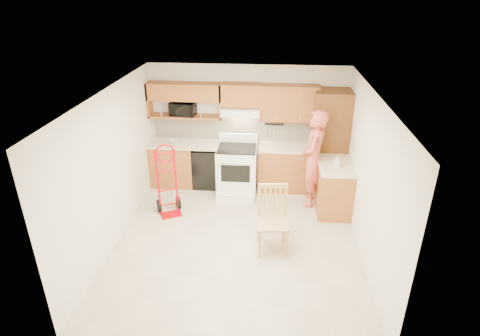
# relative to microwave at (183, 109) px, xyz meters

# --- Properties ---
(floor) EXTENTS (4.00, 4.50, 0.02)m
(floor) POSITION_rel_microwave_xyz_m (1.30, -2.08, -1.64)
(floor) COLOR #C2B49A
(floor) RESTS_ON ground
(ceiling) EXTENTS (4.00, 4.50, 0.02)m
(ceiling) POSITION_rel_microwave_xyz_m (1.30, -2.08, 0.88)
(ceiling) COLOR white
(ceiling) RESTS_ON ground
(wall_back) EXTENTS (4.00, 0.02, 2.50)m
(wall_back) POSITION_rel_microwave_xyz_m (1.30, 0.17, -0.38)
(wall_back) COLOR silver
(wall_back) RESTS_ON ground
(wall_front) EXTENTS (4.00, 0.02, 2.50)m
(wall_front) POSITION_rel_microwave_xyz_m (1.30, -4.34, -0.38)
(wall_front) COLOR silver
(wall_front) RESTS_ON ground
(wall_left) EXTENTS (0.02, 4.50, 2.50)m
(wall_left) POSITION_rel_microwave_xyz_m (-0.71, -2.08, -0.38)
(wall_left) COLOR silver
(wall_left) RESTS_ON ground
(wall_right) EXTENTS (0.02, 4.50, 2.50)m
(wall_right) POSITION_rel_microwave_xyz_m (3.31, -2.08, -0.38)
(wall_right) COLOR silver
(wall_right) RESTS_ON ground
(backsplash) EXTENTS (3.92, 0.03, 0.55)m
(backsplash) POSITION_rel_microwave_xyz_m (1.30, 0.15, -0.43)
(backsplash) COLOR beige
(backsplash) RESTS_ON wall_back
(lower_cab_left) EXTENTS (0.90, 0.60, 0.90)m
(lower_cab_left) POSITION_rel_microwave_xyz_m (-0.25, -0.14, -1.18)
(lower_cab_left) COLOR #A4632A
(lower_cab_left) RESTS_ON ground
(dishwasher) EXTENTS (0.60, 0.60, 0.85)m
(dishwasher) POSITION_rel_microwave_xyz_m (0.50, -0.14, -1.20)
(dishwasher) COLOR black
(dishwasher) RESTS_ON ground
(lower_cab_right) EXTENTS (1.14, 0.60, 0.90)m
(lower_cab_right) POSITION_rel_microwave_xyz_m (2.13, -0.14, -1.18)
(lower_cab_right) COLOR #A4632A
(lower_cab_right) RESTS_ON ground
(countertop_left) EXTENTS (1.50, 0.63, 0.04)m
(countertop_left) POSITION_rel_microwave_xyz_m (0.05, -0.13, -0.71)
(countertop_left) COLOR beige
(countertop_left) RESTS_ON lower_cab_left
(countertop_right) EXTENTS (1.14, 0.63, 0.04)m
(countertop_right) POSITION_rel_microwave_xyz_m (2.13, -0.13, -0.71)
(countertop_right) COLOR beige
(countertop_right) RESTS_ON lower_cab_right
(cab_return_right) EXTENTS (0.60, 1.00, 0.90)m
(cab_return_right) POSITION_rel_microwave_xyz_m (3.00, -0.94, -1.18)
(cab_return_right) COLOR #A4632A
(cab_return_right) RESTS_ON ground
(countertop_return) EXTENTS (0.63, 1.00, 0.04)m
(countertop_return) POSITION_rel_microwave_xyz_m (3.00, -0.94, -0.71)
(countertop_return) COLOR beige
(countertop_return) RESTS_ON cab_return_right
(pantry_tall) EXTENTS (0.70, 0.60, 2.10)m
(pantry_tall) POSITION_rel_microwave_xyz_m (2.95, -0.14, -0.58)
(pantry_tall) COLOR brown
(pantry_tall) RESTS_ON ground
(upper_cab_left) EXTENTS (1.50, 0.33, 0.34)m
(upper_cab_left) POSITION_rel_microwave_xyz_m (0.05, 0.00, 0.35)
(upper_cab_left) COLOR #A4632A
(upper_cab_left) RESTS_ON wall_back
(upper_shelf_mw) EXTENTS (1.50, 0.33, 0.04)m
(upper_shelf_mw) POSITION_rel_microwave_xyz_m (0.05, 0.00, -0.16)
(upper_shelf_mw) COLOR #A4632A
(upper_shelf_mw) RESTS_ON wall_back
(upper_cab_center) EXTENTS (0.76, 0.33, 0.44)m
(upper_cab_center) POSITION_rel_microwave_xyz_m (1.18, 0.00, 0.31)
(upper_cab_center) COLOR #A4632A
(upper_cab_center) RESTS_ON wall_back
(upper_cab_right) EXTENTS (1.14, 0.33, 0.70)m
(upper_cab_right) POSITION_rel_microwave_xyz_m (2.13, 0.00, 0.17)
(upper_cab_right) COLOR #A4632A
(upper_cab_right) RESTS_ON wall_back
(range_hood) EXTENTS (0.76, 0.46, 0.14)m
(range_hood) POSITION_rel_microwave_xyz_m (1.18, -0.06, 0.00)
(range_hood) COLOR white
(range_hood) RESTS_ON wall_back
(knife_strip) EXTENTS (0.40, 0.05, 0.29)m
(knife_strip) POSITION_rel_microwave_xyz_m (1.85, 0.12, -0.39)
(knife_strip) COLOR black
(knife_strip) RESTS_ON backsplash
(microwave) EXTENTS (0.53, 0.39, 0.28)m
(microwave) POSITION_rel_microwave_xyz_m (0.00, 0.00, 0.00)
(microwave) COLOR black
(microwave) RESTS_ON upper_shelf_mw
(range) EXTENTS (0.79, 1.03, 1.16)m
(range) POSITION_rel_microwave_xyz_m (1.13, -0.45, -1.05)
(range) COLOR white
(range) RESTS_ON ground
(person) EXTENTS (0.60, 0.78, 1.89)m
(person) POSITION_rel_microwave_xyz_m (2.60, -0.74, -0.68)
(person) COLOR #CA5646
(person) RESTS_ON ground
(hand_truck) EXTENTS (0.64, 0.62, 1.25)m
(hand_truck) POSITION_rel_microwave_xyz_m (-0.05, -1.34, -1.00)
(hand_truck) COLOR #B8050D
(hand_truck) RESTS_ON ground
(dining_chair) EXTENTS (0.53, 0.57, 1.08)m
(dining_chair) POSITION_rel_microwave_xyz_m (1.88, -2.30, -1.09)
(dining_chair) COLOR tan
(dining_chair) RESTS_ON ground
(soap_bottle) EXTENTS (0.10, 0.10, 0.20)m
(soap_bottle) POSITION_rel_microwave_xyz_m (3.00, -1.00, -0.59)
(soap_bottle) COLOR white
(soap_bottle) RESTS_ON countertop_return
(bowl) EXTENTS (0.27, 0.27, 0.05)m
(bowl) POSITION_rel_microwave_xyz_m (-0.20, -0.13, -0.66)
(bowl) COLOR white
(bowl) RESTS_ON countertop_left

